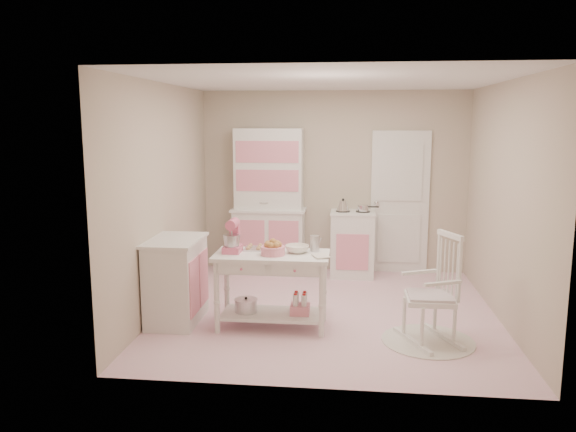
{
  "coord_description": "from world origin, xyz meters",
  "views": [
    {
      "loc": [
        0.22,
        -6.21,
        2.17
      ],
      "look_at": [
        -0.45,
        -0.04,
        1.12
      ],
      "focal_mm": 35.0,
      "sensor_mm": 36.0,
      "label": 1
    }
  ],
  "objects_px": {
    "base_cabinet": "(176,280)",
    "rocking_chair": "(430,288)",
    "hutch": "(269,201)",
    "bread_basket": "(273,251)",
    "work_table": "(272,290)",
    "stove": "(352,243)",
    "stand_mixer": "(232,236)"
  },
  "relations": [
    {
      "from": "hutch",
      "to": "rocking_chair",
      "type": "distance_m",
      "value": 3.16
    },
    {
      "from": "stand_mixer",
      "to": "bread_basket",
      "type": "relative_size",
      "value": 1.36
    },
    {
      "from": "bread_basket",
      "to": "rocking_chair",
      "type": "bearing_deg",
      "value": -6.97
    },
    {
      "from": "hutch",
      "to": "stove",
      "type": "distance_m",
      "value": 1.33
    },
    {
      "from": "hutch",
      "to": "stove",
      "type": "relative_size",
      "value": 2.26
    },
    {
      "from": "stand_mixer",
      "to": "base_cabinet",
      "type": "bearing_deg",
      "value": 177.13
    },
    {
      "from": "stove",
      "to": "stand_mixer",
      "type": "height_order",
      "value": "stand_mixer"
    },
    {
      "from": "work_table",
      "to": "stand_mixer",
      "type": "bearing_deg",
      "value": 177.27
    },
    {
      "from": "stove",
      "to": "bread_basket",
      "type": "xyz_separation_m",
      "value": [
        -0.83,
        -2.2,
        0.39
      ]
    },
    {
      "from": "hutch",
      "to": "base_cabinet",
      "type": "xyz_separation_m",
      "value": [
        -0.71,
        -2.14,
        -0.58
      ]
    },
    {
      "from": "hutch",
      "to": "stove",
      "type": "height_order",
      "value": "hutch"
    },
    {
      "from": "stove",
      "to": "stand_mixer",
      "type": "bearing_deg",
      "value": -120.88
    },
    {
      "from": "work_table",
      "to": "hutch",
      "type": "bearing_deg",
      "value": 98.93
    },
    {
      "from": "stove",
      "to": "work_table",
      "type": "xyz_separation_m",
      "value": [
        -0.85,
        -2.15,
        -0.06
      ]
    },
    {
      "from": "rocking_chair",
      "to": "work_table",
      "type": "bearing_deg",
      "value": 147.04
    },
    {
      "from": "work_table",
      "to": "bread_basket",
      "type": "xyz_separation_m",
      "value": [
        0.02,
        -0.05,
        0.45
      ]
    },
    {
      "from": "hutch",
      "to": "bread_basket",
      "type": "distance_m",
      "value": 2.29
    },
    {
      "from": "stand_mixer",
      "to": "bread_basket",
      "type": "height_order",
      "value": "stand_mixer"
    },
    {
      "from": "hutch",
      "to": "work_table",
      "type": "height_order",
      "value": "hutch"
    },
    {
      "from": "hutch",
      "to": "work_table",
      "type": "xyz_separation_m",
      "value": [
        0.35,
        -2.2,
        -0.64
      ]
    },
    {
      "from": "base_cabinet",
      "to": "work_table",
      "type": "bearing_deg",
      "value": -3.38
    },
    {
      "from": "work_table",
      "to": "bread_basket",
      "type": "bearing_deg",
      "value": -68.2
    },
    {
      "from": "base_cabinet",
      "to": "rocking_chair",
      "type": "xyz_separation_m",
      "value": [
        2.66,
        -0.31,
        0.09
      ]
    },
    {
      "from": "hutch",
      "to": "stand_mixer",
      "type": "xyz_separation_m",
      "value": [
        -0.07,
        -2.18,
        -0.07
      ]
    },
    {
      "from": "hutch",
      "to": "stand_mixer",
      "type": "relative_size",
      "value": 6.12
    },
    {
      "from": "hutch",
      "to": "base_cabinet",
      "type": "relative_size",
      "value": 2.26
    },
    {
      "from": "hutch",
      "to": "rocking_chair",
      "type": "relative_size",
      "value": 1.89
    },
    {
      "from": "work_table",
      "to": "bread_basket",
      "type": "relative_size",
      "value": 4.8
    },
    {
      "from": "hutch",
      "to": "rocking_chair",
      "type": "xyz_separation_m",
      "value": [
        1.95,
        -2.44,
        -0.49
      ]
    },
    {
      "from": "stove",
      "to": "work_table",
      "type": "height_order",
      "value": "stove"
    },
    {
      "from": "base_cabinet",
      "to": "bread_basket",
      "type": "height_order",
      "value": "base_cabinet"
    },
    {
      "from": "hutch",
      "to": "stand_mixer",
      "type": "bearing_deg",
      "value": -91.95
    }
  ]
}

